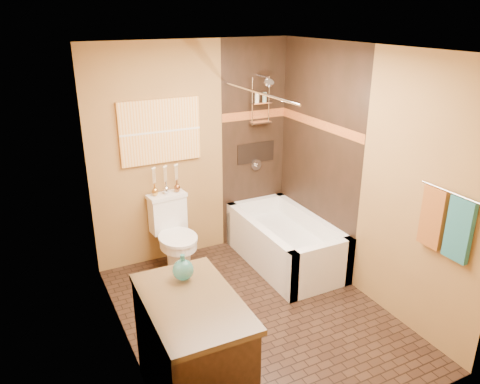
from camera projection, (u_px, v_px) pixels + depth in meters
floor at (255, 315)px, 4.57m from camera, size 3.00×3.00×0.00m
wall_left at (120, 222)px, 3.61m from camera, size 0.02×3.00×2.50m
wall_right at (363, 176)px, 4.62m from camera, size 0.02×3.00×2.50m
wall_back at (194, 153)px, 5.36m from camera, size 2.40×0.02×2.50m
wall_front at (373, 277)px, 2.87m from camera, size 2.40×0.02×2.50m
ceiling at (259, 48)px, 3.66m from camera, size 3.00×3.00×0.00m
alcove_tile_back at (254, 145)px, 5.68m from camera, size 0.85×0.01×2.50m
alcove_tile_right at (317, 156)px, 5.24m from camera, size 0.01×1.50×2.50m
mosaic_band_back at (255, 115)px, 5.54m from camera, size 0.85×0.01×0.10m
mosaic_band_right at (319, 124)px, 5.10m from camera, size 0.01×1.50×0.10m
alcove_niche at (256, 153)px, 5.72m from camera, size 0.50×0.01×0.25m
shower_fixtures at (261, 112)px, 5.45m from camera, size 0.24×0.33×1.16m
curtain_rod at (257, 92)px, 4.63m from camera, size 0.03×1.55×0.03m
towel_bar at (450, 192)px, 3.65m from camera, size 0.02×0.55×0.02m
towel_teal at (459, 230)px, 3.65m from camera, size 0.05×0.22×0.52m
towel_rust at (433, 217)px, 3.86m from camera, size 0.05×0.22×0.52m
sunset_painting at (160, 131)px, 5.07m from camera, size 0.90×0.04×0.70m
vanity_mirror at (147, 231)px, 2.90m from camera, size 0.01×1.00×0.90m
bathtub at (285, 245)px, 5.45m from camera, size 0.80×1.50×0.55m
toilet at (174, 234)px, 5.25m from camera, size 0.45×0.66×0.85m
vanity at (193, 353)px, 3.39m from camera, size 0.65×1.04×0.91m
teal_bottle at (183, 267)px, 3.44m from camera, size 0.18×0.18×0.25m
bud_vases at (166, 179)px, 5.19m from camera, size 0.33×0.07×0.32m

